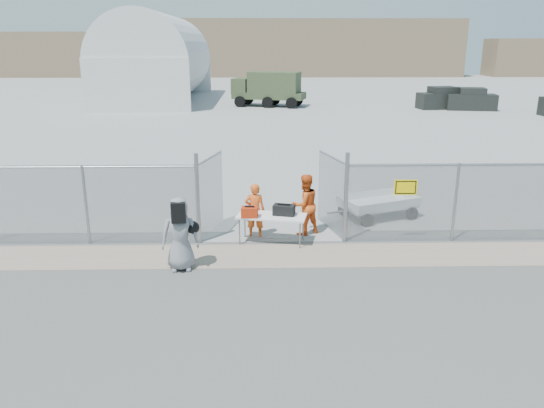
{
  "coord_description": "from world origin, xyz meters",
  "views": [
    {
      "loc": [
        -0.31,
        -11.7,
        5.27
      ],
      "look_at": [
        0.0,
        2.0,
        1.1
      ],
      "focal_mm": 35.0,
      "sensor_mm": 36.0,
      "label": 1
    }
  ],
  "objects_px": {
    "security_worker_left": "(255,210)",
    "utility_trailer": "(378,206)",
    "security_worker_right": "(305,205)",
    "folding_table": "(272,229)",
    "visitor": "(180,234)"
  },
  "relations": [
    {
      "from": "folding_table",
      "to": "visitor",
      "type": "height_order",
      "value": "visitor"
    },
    {
      "from": "security_worker_left",
      "to": "utility_trailer",
      "type": "distance_m",
      "value": 4.21
    },
    {
      "from": "visitor",
      "to": "security_worker_right",
      "type": "bearing_deg",
      "value": 31.06
    },
    {
      "from": "visitor",
      "to": "utility_trailer",
      "type": "relative_size",
      "value": 0.6
    },
    {
      "from": "security_worker_right",
      "to": "utility_trailer",
      "type": "bearing_deg",
      "value": -177.31
    },
    {
      "from": "folding_table",
      "to": "security_worker_left",
      "type": "height_order",
      "value": "security_worker_left"
    },
    {
      "from": "folding_table",
      "to": "security_worker_right",
      "type": "xyz_separation_m",
      "value": [
        0.96,
        0.68,
        0.48
      ]
    },
    {
      "from": "visitor",
      "to": "utility_trailer",
      "type": "height_order",
      "value": "visitor"
    },
    {
      "from": "security_worker_right",
      "to": "utility_trailer",
      "type": "xyz_separation_m",
      "value": [
        2.43,
        1.47,
        -0.51
      ]
    },
    {
      "from": "security_worker_left",
      "to": "folding_table",
      "type": "bearing_deg",
      "value": 138.08
    },
    {
      "from": "folding_table",
      "to": "security_worker_left",
      "type": "distance_m",
      "value": 0.76
    },
    {
      "from": "security_worker_left",
      "to": "utility_trailer",
      "type": "bearing_deg",
      "value": -152.3
    },
    {
      "from": "security_worker_left",
      "to": "security_worker_right",
      "type": "distance_m",
      "value": 1.43
    },
    {
      "from": "security_worker_left",
      "to": "utility_trailer",
      "type": "relative_size",
      "value": 0.52
    },
    {
      "from": "security_worker_right",
      "to": "utility_trailer",
      "type": "relative_size",
      "value": 0.58
    }
  ]
}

